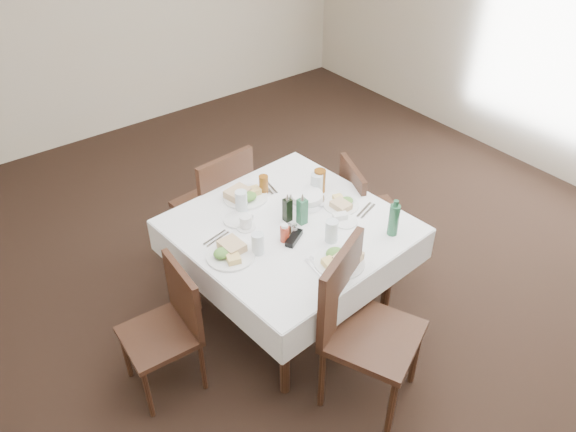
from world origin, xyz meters
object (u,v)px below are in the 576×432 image
object	(u,v)px
chair_south	(358,319)
oil_cruet_green	(302,210)
oil_cruet_dark	(287,209)
water_s	(332,231)
bread_basket	(307,199)
water_e	(317,184)
coffee_mug	(246,222)
chair_west	(171,321)
dining_table	(290,235)
green_bottle	(394,219)
ketchup_bottle	(285,233)
water_w	(258,244)
chair_north	(219,201)
chair_east	(363,209)
water_n	(241,201)

from	to	relation	value
chair_south	oil_cruet_green	size ratio (longest dim) A/B	4.62
oil_cruet_dark	chair_south	bearing A→B (deg)	-97.04
water_s	bread_basket	distance (m)	0.40
oil_cruet_dark	water_e	bearing A→B (deg)	19.35
coffee_mug	chair_west	bearing A→B (deg)	-166.83
oil_cruet_dark	dining_table	bearing A→B (deg)	-108.91
coffee_mug	green_bottle	distance (m)	0.88
ketchup_bottle	water_w	bearing A→B (deg)	178.12
chair_north	chair_south	size ratio (longest dim) A/B	0.95
ketchup_bottle	water_s	bearing A→B (deg)	-37.23
water_w	coffee_mug	world-z (taller)	water_w
water_w	oil_cruet_dark	distance (m)	0.35
chair_east	water_e	bearing A→B (deg)	171.20
chair_south	chair_west	size ratio (longest dim) A/B	1.21
chair_south	water_n	xyz separation A→B (m)	(-0.08, 1.01, 0.26)
chair_east	water_e	size ratio (longest dim) A/B	5.81
water_s	oil_cruet_dark	bearing A→B (deg)	104.48
chair_north	water_e	world-z (taller)	chair_north
chair_south	chair_west	bearing A→B (deg)	138.31
bread_basket	oil_cruet_green	distance (m)	0.22
oil_cruet_dark	green_bottle	size ratio (longest dim) A/B	0.82
chair_north	chair_south	bearing A→B (deg)	-90.51
chair_south	water_e	size ratio (longest dim) A/B	6.77
dining_table	ketchup_bottle	distance (m)	0.21
dining_table	chair_east	distance (m)	0.77
chair_east	coffee_mug	distance (m)	1.02
water_e	bread_basket	world-z (taller)	water_e
water_s	green_bottle	world-z (taller)	green_bottle
chair_south	ketchup_bottle	world-z (taller)	chair_south
chair_west	water_e	size ratio (longest dim) A/B	5.58
dining_table	chair_south	distance (m)	0.72
chair_north	coffee_mug	world-z (taller)	chair_north
chair_east	water_w	distance (m)	1.12
coffee_mug	water_w	bearing A→B (deg)	-107.73
water_n	dining_table	bearing A→B (deg)	-63.09
water_n	coffee_mug	world-z (taller)	water_n
oil_cruet_green	chair_north	bearing A→B (deg)	99.76
water_e	oil_cruet_green	world-z (taller)	oil_cruet_green
dining_table	chair_west	distance (m)	0.89
oil_cruet_green	coffee_mug	distance (m)	0.35
chair_east	water_s	bearing A→B (deg)	-150.02
water_e	ketchup_bottle	bearing A→B (deg)	-150.16
dining_table	coffee_mug	distance (m)	0.30
dining_table	bread_basket	size ratio (longest dim) A/B	6.03
chair_north	green_bottle	size ratio (longest dim) A/B	3.97
chair_east	water_n	size ratio (longest dim) A/B	6.09
dining_table	oil_cruet_dark	distance (m)	0.18
chair_south	bread_basket	bearing A→B (deg)	69.89
chair_south	green_bottle	world-z (taller)	chair_south
water_s	coffee_mug	xyz separation A→B (m)	(-0.33, 0.41, -0.03)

